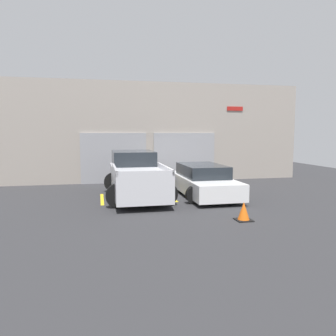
% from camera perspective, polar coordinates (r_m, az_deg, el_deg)
% --- Properties ---
extents(ground_plane, '(28.00, 28.00, 0.00)m').
position_cam_1_polar(ground_plane, '(14.26, -0.50, -4.15)').
color(ground_plane, '#2D2D30').
extents(shophouse_building, '(16.18, 0.68, 5.15)m').
position_cam_1_polar(shophouse_building, '(17.26, -2.71, 6.11)').
color(shophouse_building, '#9E9389').
rests_on(shophouse_building, ground).
extents(pickup_truck, '(2.50, 5.08, 1.77)m').
position_cam_1_polar(pickup_truck, '(13.09, -5.57, -1.36)').
color(pickup_truck, silver).
rests_on(pickup_truck, ground).
extents(sedan_white, '(2.23, 4.77, 1.25)m').
position_cam_1_polar(sedan_white, '(13.48, 6.05, -2.22)').
color(sedan_white, white).
rests_on(sedan_white, ground).
extents(parking_stripe_far_left, '(0.12, 2.20, 0.01)m').
position_cam_1_polar(parking_stripe_far_left, '(12.90, -11.40, -5.34)').
color(parking_stripe_far_left, gold).
rests_on(parking_stripe_far_left, ground).
extents(parking_stripe_left, '(0.12, 2.20, 0.01)m').
position_cam_1_polar(parking_stripe_left, '(13.19, 0.45, -4.96)').
color(parking_stripe_left, gold).
rests_on(parking_stripe_left, ground).
extents(parking_stripe_centre, '(0.12, 2.20, 0.01)m').
position_cam_1_polar(parking_stripe_centre, '(14.02, 11.33, -4.43)').
color(parking_stripe_centre, gold).
rests_on(parking_stripe_centre, ground).
extents(traffic_cone, '(0.47, 0.47, 0.55)m').
position_cam_1_polar(traffic_cone, '(9.85, 13.04, -7.46)').
color(traffic_cone, black).
rests_on(traffic_cone, ground).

